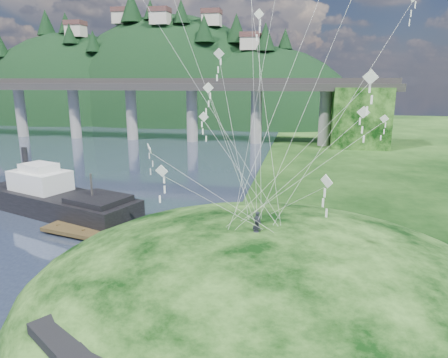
# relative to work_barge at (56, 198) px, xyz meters

# --- Properties ---
(ground) EXTENTS (320.00, 320.00, 0.00)m
(ground) POSITION_rel_work_barge_xyz_m (16.70, -14.64, -1.77)
(ground) COLOR black
(ground) RESTS_ON ground
(grass_hill) EXTENTS (36.00, 32.00, 13.00)m
(grass_hill) POSITION_rel_work_barge_xyz_m (24.70, -12.64, -3.27)
(grass_hill) COLOR black
(grass_hill) RESTS_ON ground
(bridge) EXTENTS (160.00, 11.00, 15.00)m
(bridge) POSITION_rel_work_barge_xyz_m (-9.76, 55.43, 7.94)
(bridge) COLOR #2D2B2B
(bridge) RESTS_ON ground
(far_ridge) EXTENTS (153.00, 70.00, 94.50)m
(far_ridge) POSITION_rel_work_barge_xyz_m (-26.88, 107.53, -9.20)
(far_ridge) COLOR black
(far_ridge) RESTS_ON ground
(work_barge) EXTENTS (20.83, 11.73, 7.05)m
(work_barge) POSITION_rel_work_barge_xyz_m (0.00, 0.00, 0.00)
(work_barge) COLOR black
(work_barge) RESTS_ON ground
(wooden_dock) EXTENTS (15.17, 5.58, 1.07)m
(wooden_dock) POSITION_rel_work_barge_xyz_m (9.70, -6.46, -1.29)
(wooden_dock) COLOR #3B2E18
(wooden_dock) RESTS_ON ground
(kite_flyers) EXTENTS (0.93, 2.20, 1.64)m
(kite_flyers) POSITION_rel_work_barge_xyz_m (23.83, -13.27, 3.98)
(kite_flyers) COLOR #252732
(kite_flyers) RESTS_ON ground
(kite_swarm) EXTENTS (20.01, 15.55, 20.32)m
(kite_swarm) POSITION_rel_work_barge_xyz_m (23.94, -10.80, 16.52)
(kite_swarm) COLOR silver
(kite_swarm) RESTS_ON ground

